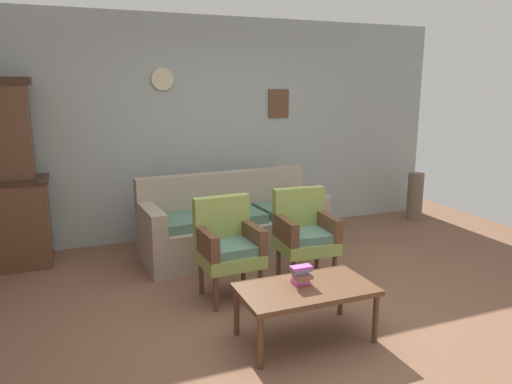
% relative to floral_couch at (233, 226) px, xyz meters
% --- Properties ---
extents(ground_plane, '(7.68, 7.68, 0.00)m').
position_rel_floral_couch_xyz_m(ground_plane, '(0.03, -1.75, -0.33)').
color(ground_plane, brown).
extents(wall_back_with_decor, '(6.40, 0.09, 2.70)m').
position_rel_floral_couch_xyz_m(wall_back_with_decor, '(0.03, 0.88, 1.03)').
color(wall_back_with_decor, '#939E99').
rests_on(wall_back_with_decor, ground).
extents(floral_couch, '(2.08, 0.93, 0.90)m').
position_rel_floral_couch_xyz_m(floral_couch, '(0.00, 0.00, 0.00)').
color(floral_couch, gray).
rests_on(floral_couch, ground).
extents(armchair_by_doorway, '(0.55, 0.52, 0.90)m').
position_rel_floral_couch_xyz_m(armchair_by_doorway, '(-0.41, -1.05, 0.17)').
color(armchair_by_doorway, '#849947').
rests_on(armchair_by_doorway, ground).
extents(armchair_near_cabinet, '(0.55, 0.52, 0.90)m').
position_rel_floral_couch_xyz_m(armchair_near_cabinet, '(0.39, -0.98, 0.17)').
color(armchair_near_cabinet, '#849947').
rests_on(armchair_near_cabinet, ground).
extents(coffee_table, '(1.00, 0.56, 0.42)m').
position_rel_floral_couch_xyz_m(coffee_table, '(-0.12, -1.99, 0.05)').
color(coffee_table, brown).
rests_on(coffee_table, ground).
extents(book_stack_on_table, '(0.16, 0.12, 0.15)m').
position_rel_floral_couch_xyz_m(book_stack_on_table, '(-0.13, -1.94, 0.17)').
color(book_stack_on_table, '#ED50AD').
rests_on(book_stack_on_table, coffee_table).
extents(floor_vase_by_wall, '(0.22, 0.22, 0.67)m').
position_rel_floral_couch_xyz_m(floor_vase_by_wall, '(2.88, 0.40, 0.01)').
color(floor_vase_by_wall, brown).
rests_on(floor_vase_by_wall, ground).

